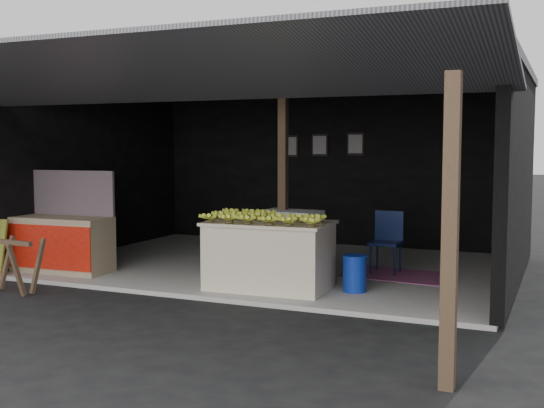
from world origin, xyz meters
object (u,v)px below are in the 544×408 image
at_px(water_barrel, 355,275).
at_px(plastic_chair, 387,237).
at_px(banana_table, 269,255).
at_px(neighbor_stall, 63,241).
at_px(white_crate, 290,243).
at_px(sawhorse, 11,260).

bearing_deg(water_barrel, plastic_chair, 87.77).
height_order(banana_table, neighbor_stall, neighbor_stall).
distance_m(banana_table, white_crate, 1.03).
height_order(neighbor_stall, plastic_chair, neighbor_stall).
bearing_deg(water_barrel, banana_table, -166.13).
distance_m(neighbor_stall, water_barrel, 4.40).
distance_m(banana_table, plastic_chair, 2.07).
distance_m(banana_table, sawhorse, 3.36).
xyz_separation_m(neighbor_stall, water_barrel, (4.38, 0.38, -0.23)).
bearing_deg(banana_table, neighbor_stall, 179.27).
height_order(white_crate, neighbor_stall, neighbor_stall).
bearing_deg(water_barrel, neighbor_stall, -175.09).
bearing_deg(plastic_chair, banana_table, -121.97).
xyz_separation_m(banana_table, sawhorse, (-3.06, -1.38, -0.06)).
distance_m(water_barrel, plastic_chair, 1.49).
xyz_separation_m(white_crate, water_barrel, (1.19, -0.75, -0.24)).
xyz_separation_m(sawhorse, plastic_chair, (4.19, 3.11, 0.15)).
bearing_deg(sawhorse, plastic_chair, 41.37).
xyz_separation_m(banana_table, water_barrel, (1.08, 0.27, -0.22)).
relative_size(neighbor_stall, sawhorse, 2.04).
bearing_deg(plastic_chair, neighbor_stall, -156.20).
distance_m(white_crate, plastic_chair, 1.44).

